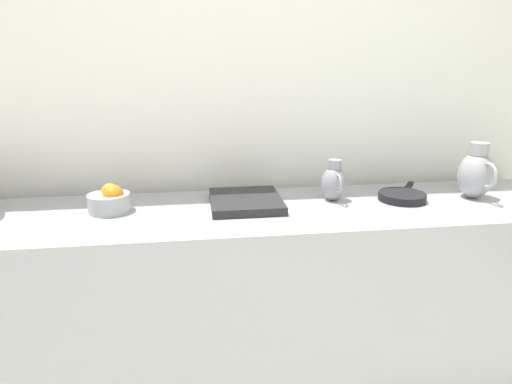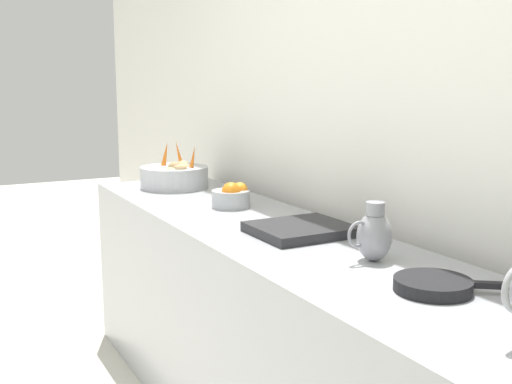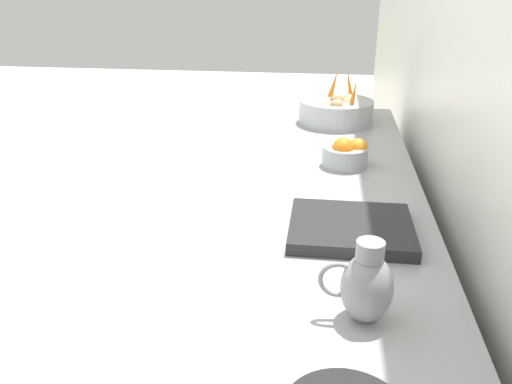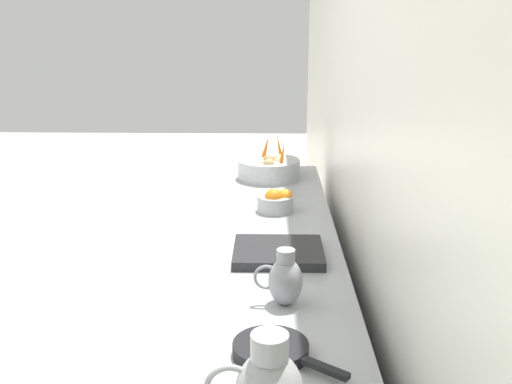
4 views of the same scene
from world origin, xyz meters
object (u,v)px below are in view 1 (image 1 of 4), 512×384
metal_pitcher_short (334,182)px  skillet_on_counter (402,196)px  orange_bowl (110,200)px  metal_pitcher_tall (476,173)px

metal_pitcher_short → skillet_on_counter: metal_pitcher_short is taller
metal_pitcher_short → skillet_on_counter: bearing=82.6°
orange_bowl → skillet_on_counter: orange_bowl is taller
metal_pitcher_short → skillet_on_counter: (0.04, 0.31, -0.07)m
metal_pitcher_tall → skillet_on_counter: metal_pitcher_tall is taller
orange_bowl → metal_pitcher_short: bearing=91.1°
orange_bowl → skillet_on_counter: 1.26m
metal_pitcher_short → metal_pitcher_tall: bearing=85.5°
metal_pitcher_short → orange_bowl: bearing=-88.9°
metal_pitcher_tall → skillet_on_counter: size_ratio=0.84×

